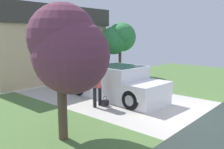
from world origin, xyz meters
TOP-DOWN VIEW (x-y plane):
  - pickup_truck at (0.03, 3.94)m, footprint 2.29×5.53m
  - person_with_hat at (-1.50, 3.82)m, footprint 0.50×0.47m
  - handbag at (-1.25, 3.61)m, footprint 0.30×0.18m
  - house_with_garage at (0.75, 12.50)m, footprint 8.34×7.15m
  - front_yard_tree at (5.06, 8.14)m, footprint 2.68×2.27m
  - neighbor_tree at (-4.20, 2.30)m, footprint 2.17×2.41m
  - wheeled_trash_bin at (3.77, 8.52)m, footprint 0.60×0.72m

SIDE VIEW (x-z plane):
  - handbag at x=-1.25m, z-range -0.08..0.37m
  - wheeled_trash_bin at x=3.77m, z-range 0.04..1.08m
  - pickup_truck at x=0.03m, z-range -0.08..1.51m
  - person_with_hat at x=-1.50m, z-range 0.12..1.74m
  - house_with_garage at x=0.75m, z-range 0.03..4.81m
  - neighbor_tree at x=-4.20m, z-range 0.62..4.54m
  - front_yard_tree at x=5.06m, z-range 0.81..4.70m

